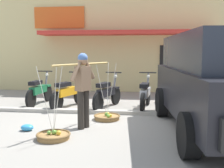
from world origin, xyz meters
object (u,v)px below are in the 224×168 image
motorcycle_nearest_shop (39,91)px  motorcycle_third_in_row (107,94)px  fruit_basket_right_side (107,117)px  fruit_vendor (83,85)px  fruit_basket_left_side (54,135)px  motorcycle_end_of_row (145,94)px  parked_truck (218,80)px  motorcycle_second_in_row (68,93)px  plastic_litter_bag (27,128)px  wooden_crate (165,98)px

motorcycle_nearest_shop → motorcycle_third_in_row: same height
fruit_basket_right_side → motorcycle_third_in_row: 1.46m
fruit_vendor → fruit_basket_left_side: fruit_vendor is taller
fruit_basket_right_side → motorcycle_end_of_row: 1.77m
parked_truck → motorcycle_second_in_row: bearing=151.2°
motorcycle_third_in_row → motorcycle_nearest_shop: bearing=173.1°
motorcycle_end_of_row → plastic_litter_bag: bearing=-134.8°
motorcycle_end_of_row → motorcycle_third_in_row: bearing=-178.2°
motorcycle_end_of_row → wooden_crate: bearing=58.0°
fruit_vendor → wooden_crate: bearing=58.1°
motorcycle_nearest_shop → motorcycle_third_in_row: bearing=-6.9°
motorcycle_second_in_row → plastic_litter_bag: bearing=-94.8°
plastic_litter_bag → fruit_basket_left_side: bearing=-32.4°
fruit_vendor → motorcycle_second_in_row: fruit_vendor is taller
fruit_basket_left_side → motorcycle_third_in_row: fruit_basket_left_side is taller
fruit_basket_left_side → motorcycle_nearest_shop: 3.72m
motorcycle_end_of_row → wooden_crate: size_ratio=4.12×
fruit_basket_right_side → motorcycle_nearest_shop: size_ratio=0.80×
motorcycle_third_in_row → motorcycle_end_of_row: 1.17m
motorcycle_nearest_shop → wooden_crate: motorcycle_nearest_shop is taller
parked_truck → wooden_crate: parked_truck is taller
motorcycle_nearest_shop → motorcycle_second_in_row: same height
wooden_crate → motorcycle_end_of_row: bearing=-122.0°
fruit_vendor → fruit_basket_right_side: bearing=63.0°
parked_truck → fruit_basket_right_side: bearing=162.5°
fruit_vendor → fruit_basket_right_side: 1.30m
fruit_basket_left_side → motorcycle_third_in_row: (0.66, 3.06, 0.38)m
parked_truck → plastic_litter_bag: 4.24m
parked_truck → motorcycle_third_in_row: bearing=140.8°
fruit_vendor → motorcycle_nearest_shop: bearing=129.1°
motorcycle_third_in_row → fruit_basket_left_side: bearing=-102.1°
motorcycle_second_in_row → motorcycle_end_of_row: (2.38, 0.08, 0.00)m
fruit_vendor → motorcycle_third_in_row: size_ratio=0.97×
motorcycle_end_of_row → parked_truck: 2.75m
plastic_litter_bag → wooden_crate: 4.94m
fruit_vendor → plastic_litter_bag: (-1.19, -0.35, -0.91)m
fruit_vendor → motorcycle_third_in_row: 2.30m
fruit_vendor → wooden_crate: size_ratio=3.85×
fruit_vendor → fruit_basket_left_side: bearing=-116.9°
fruit_basket_left_side → parked_truck: size_ratio=0.29×
fruit_vendor → motorcycle_third_in_row: (0.24, 2.22, -0.53)m
fruit_basket_right_side → motorcycle_second_in_row: fruit_basket_right_side is taller
fruit_basket_left_side → plastic_litter_bag: 0.90m
plastic_litter_bag → wooden_crate: wooden_crate is taller
motorcycle_end_of_row → motorcycle_second_in_row: bearing=-178.0°
motorcycle_nearest_shop → plastic_litter_bag: motorcycle_nearest_shop is taller
motorcycle_nearest_shop → motorcycle_third_in_row: 2.28m
motorcycle_second_in_row → motorcycle_third_in_row: bearing=2.2°
fruit_vendor → fruit_basket_left_side: (-0.42, -0.83, -0.91)m
motorcycle_end_of_row → fruit_basket_right_side: bearing=-124.4°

